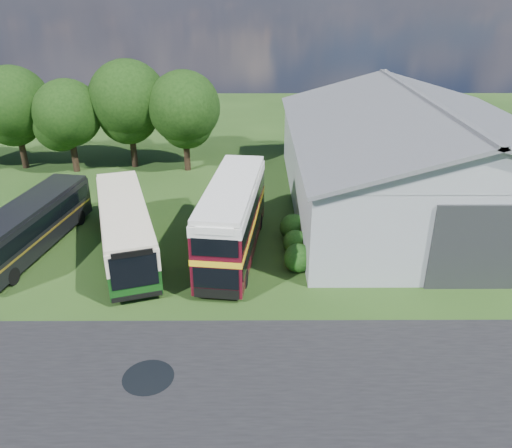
{
  "coord_description": "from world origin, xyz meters",
  "views": [
    {
      "loc": [
        3.02,
        -19.37,
        15.03
      ],
      "look_at": [
        3.14,
        8.0,
        2.02
      ],
      "focal_mm": 35.0,
      "sensor_mm": 36.0,
      "label": 1
    }
  ],
  "objects_px": {
    "bus_green_single": "(125,227)",
    "bus_dark_single": "(30,226)",
    "storage_shed": "(417,151)",
    "bus_maroon_double": "(233,220)"
  },
  "relations": [
    {
      "from": "storage_shed",
      "to": "bus_green_single",
      "type": "xyz_separation_m",
      "value": [
        -19.87,
        -7.86,
        -2.41
      ]
    },
    {
      "from": "bus_dark_single",
      "to": "bus_green_single",
      "type": "bearing_deg",
      "value": 5.62
    },
    {
      "from": "bus_green_single",
      "to": "bus_dark_single",
      "type": "relative_size",
      "value": 1.07
    },
    {
      "from": "bus_green_single",
      "to": "bus_dark_single",
      "type": "xyz_separation_m",
      "value": [
        -6.03,
        0.41,
        -0.11
      ]
    },
    {
      "from": "bus_green_single",
      "to": "storage_shed",
      "type": "bearing_deg",
      "value": 3.96
    },
    {
      "from": "storage_shed",
      "to": "bus_green_single",
      "type": "distance_m",
      "value": 21.5
    },
    {
      "from": "bus_green_single",
      "to": "bus_maroon_double",
      "type": "bearing_deg",
      "value": -19.48
    },
    {
      "from": "storage_shed",
      "to": "bus_green_single",
      "type": "height_order",
      "value": "storage_shed"
    },
    {
      "from": "bus_green_single",
      "to": "bus_dark_single",
      "type": "height_order",
      "value": "bus_green_single"
    },
    {
      "from": "storage_shed",
      "to": "bus_dark_single",
      "type": "bearing_deg",
      "value": -163.97
    }
  ]
}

